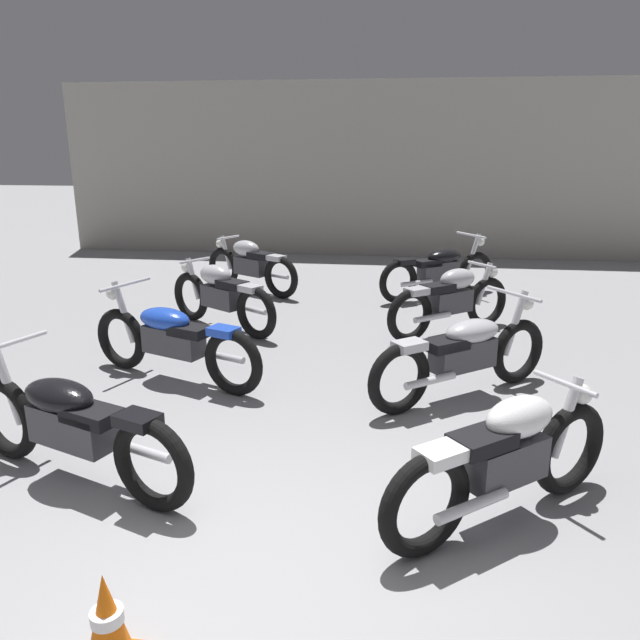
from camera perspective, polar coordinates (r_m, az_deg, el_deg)
name	(u,v)px	position (r m, az deg, el deg)	size (l,w,h in m)	color
ground_plane	(236,600)	(3.65, -7.86, -24.60)	(60.00, 60.00, 0.00)	gray
back_wall	(363,170)	(13.27, 4.03, 13.85)	(12.98, 0.24, 3.60)	#9E998E
motorcycle_left_row_0	(71,424)	(4.73, -22.35, -9.00)	(2.07, 0.98, 0.97)	black
motorcycle_left_row_1	(172,339)	(6.37, -13.67, -1.73)	(2.06, 1.00, 0.97)	black
motorcycle_left_row_2	(221,295)	(8.04, -9.27, 2.34)	(1.71, 1.17, 0.88)	black
motorcycle_left_row_3	(251,265)	(9.98, -6.53, 5.19)	(1.75, 1.10, 0.88)	black
motorcycle_right_row_0	(506,457)	(4.13, 17.07, -12.18)	(1.61, 1.31, 0.88)	black
motorcycle_right_row_1	(464,353)	(5.95, 13.37, -3.00)	(1.79, 1.40, 0.97)	black
motorcycle_right_row_2	(451,299)	(7.89, 12.19, 1.91)	(1.62, 1.30, 0.88)	black
motorcycle_right_row_3	(439,269)	(9.75, 11.12, 4.68)	(1.86, 1.31, 0.97)	black
traffic_cone	(108,626)	(3.25, -19.26, -25.50)	(0.32, 0.32, 0.54)	orange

